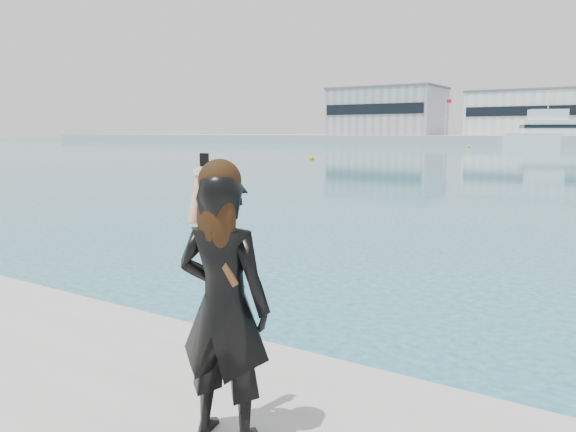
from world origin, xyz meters
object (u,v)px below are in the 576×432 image
buoy_far (468,147)px  woman (223,299)px  motor_yacht (556,133)px  buoy_extra (312,160)px

buoy_far → woman: size_ratio=0.29×
buoy_far → motor_yacht: bearing=49.4°
buoy_extra → woman: woman is taller
motor_yacht → buoy_extra: size_ratio=39.80×
motor_yacht → buoy_far: bearing=-152.0°
buoy_extra → woman: size_ratio=0.29×
buoy_far → buoy_extra: 54.03m
buoy_far → woman: bearing=-75.3°
motor_yacht → woman: 113.63m
buoy_extra → woman: (25.98, -44.73, 1.67)m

